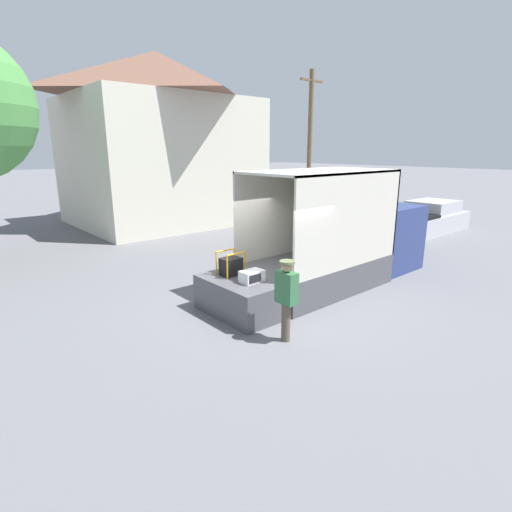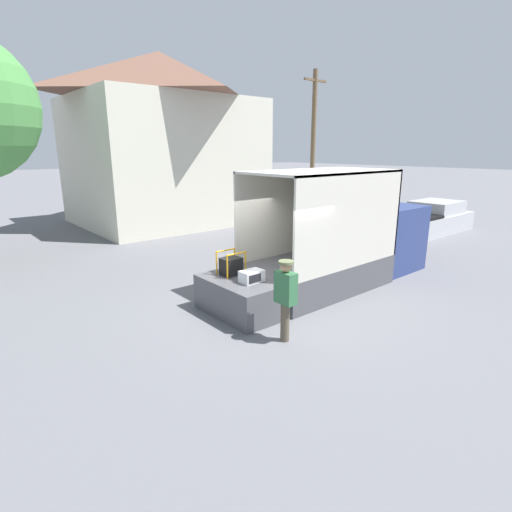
# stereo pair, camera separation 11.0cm
# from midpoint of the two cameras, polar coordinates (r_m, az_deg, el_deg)

# --- Properties ---
(ground_plane) EXTENTS (160.00, 160.00, 0.00)m
(ground_plane) POSITION_cam_midpoint_polar(r_m,az_deg,el_deg) (9.98, 0.45, -7.15)
(ground_plane) COLOR slate
(box_truck) EXTENTS (6.20, 2.17, 3.23)m
(box_truck) POSITION_cam_midpoint_polar(r_m,az_deg,el_deg) (12.23, 13.06, 1.18)
(box_truck) COLOR navy
(box_truck) RESTS_ON ground
(tailgate_deck) EXTENTS (1.30, 2.06, 0.84)m
(tailgate_deck) POSITION_cam_midpoint_polar(r_m,az_deg,el_deg) (9.44, -2.52, -5.76)
(tailgate_deck) COLOR #4C4C51
(tailgate_deck) RESTS_ON ground
(microwave) EXTENTS (0.53, 0.36, 0.27)m
(microwave) POSITION_cam_midpoint_polar(r_m,az_deg,el_deg) (9.07, -0.94, -2.92)
(microwave) COLOR white
(microwave) RESTS_ON tailgate_deck
(portable_generator) EXTENTS (0.58, 0.46, 0.58)m
(portable_generator) POSITION_cam_midpoint_polar(r_m,az_deg,el_deg) (9.60, -3.86, -1.41)
(portable_generator) COLOR black
(portable_generator) RESTS_ON tailgate_deck
(worker_person) EXTENTS (0.30, 0.44, 1.68)m
(worker_person) POSITION_cam_midpoint_polar(r_m,az_deg,el_deg) (7.91, 3.97, -5.25)
(worker_person) COLOR brown
(worker_person) RESTS_ON ground
(pickup_truck_silver) EXTENTS (5.11, 1.94, 1.42)m
(pickup_truck_silver) POSITION_cam_midpoint_polar(r_m,az_deg,el_deg) (20.31, 23.00, 4.83)
(pickup_truck_silver) COLOR #B7B7BC
(pickup_truck_silver) RESTS_ON ground
(house_backdrop) EXTENTS (8.83, 7.87, 8.39)m
(house_backdrop) POSITION_cam_midpoint_polar(r_m,az_deg,el_deg) (21.90, -13.71, 15.95)
(house_backdrop) COLOR beige
(house_backdrop) RESTS_ON ground
(utility_pole) EXTENTS (1.80, 0.28, 8.20)m
(utility_pole) POSITION_cam_midpoint_polar(r_m,az_deg,el_deg) (25.03, 7.56, 16.03)
(utility_pole) COLOR brown
(utility_pole) RESTS_ON ground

